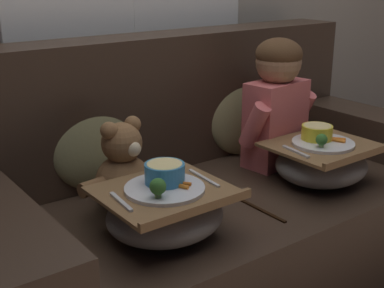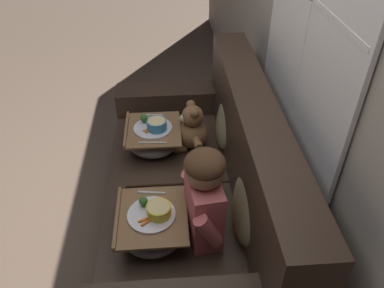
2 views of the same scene
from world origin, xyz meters
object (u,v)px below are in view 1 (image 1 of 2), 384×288
at_px(throw_pillow_behind_teddy, 92,140).
at_px(teddy_bear, 124,171).
at_px(couch, 203,202).
at_px(lap_tray_teddy, 165,210).
at_px(throw_pillow_behind_child, 240,109).
at_px(child_figure, 277,97).
at_px(lap_tray_child, 321,161).

bearing_deg(throw_pillow_behind_teddy, teddy_bear, -89.82).
xyz_separation_m(couch, lap_tray_teddy, (-0.37, -0.28, 0.18)).
distance_m(throw_pillow_behind_child, child_figure, 0.25).
relative_size(child_figure, lap_tray_teddy, 1.37).
height_order(child_figure, lap_tray_teddy, child_figure).
bearing_deg(lap_tray_teddy, child_figure, 19.24).
relative_size(couch, lap_tray_teddy, 4.87).
distance_m(throw_pillow_behind_child, lap_tray_child, 0.49).
bearing_deg(lap_tray_child, child_figure, 89.95).
xyz_separation_m(throw_pillow_behind_teddy, lap_tray_teddy, (0.00, -0.48, -0.11)).
bearing_deg(throw_pillow_behind_child, throw_pillow_behind_teddy, 180.00).
bearing_deg(lap_tray_child, teddy_bear, 161.02).
height_order(couch, teddy_bear, couch).
bearing_deg(teddy_bear, throw_pillow_behind_child, 17.17).
xyz_separation_m(teddy_bear, lap_tray_teddy, (-0.00, -0.25, -0.05)).
xyz_separation_m(couch, throw_pillow_behind_child, (0.37, 0.21, 0.28)).
xyz_separation_m(throw_pillow_behind_child, child_figure, (0.00, -0.22, 0.10)).
height_order(throw_pillow_behind_child, teddy_bear, throw_pillow_behind_child).
bearing_deg(lap_tray_teddy, lap_tray_child, 0.03).
bearing_deg(lap_tray_child, lap_tray_teddy, -179.97).
bearing_deg(child_figure, lap_tray_child, -90.05).
xyz_separation_m(couch, lap_tray_child, (0.37, -0.28, 0.17)).
distance_m(throw_pillow_behind_child, teddy_bear, 0.77).
relative_size(throw_pillow_behind_child, lap_tray_child, 1.09).
xyz_separation_m(throw_pillow_behind_teddy, lap_tray_child, (0.74, -0.48, -0.11)).
bearing_deg(throw_pillow_behind_child, lap_tray_teddy, -146.84).
distance_m(throw_pillow_behind_child, lap_tray_teddy, 0.89).
height_order(throw_pillow_behind_child, throw_pillow_behind_teddy, throw_pillow_behind_child).
xyz_separation_m(couch, throw_pillow_behind_teddy, (-0.37, 0.21, 0.28)).
relative_size(throw_pillow_behind_child, child_figure, 0.79).
bearing_deg(couch, throw_pillow_behind_child, 29.14).
relative_size(couch, teddy_bear, 5.43).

